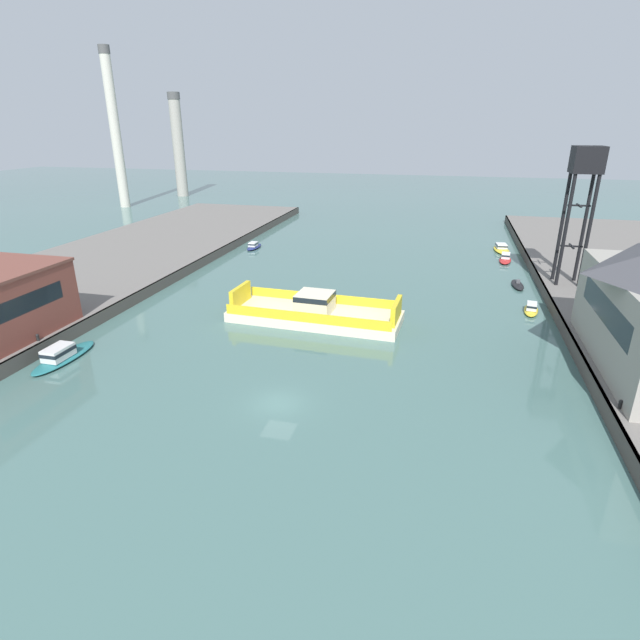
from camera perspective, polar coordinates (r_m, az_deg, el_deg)
The scene contains 14 objects.
ground_plane at distance 41.16m, azimuth -4.79°, elevation -9.42°, with size 400.00×400.00×0.00m, color #476B66.
quay_left at distance 76.25m, azimuth -28.19°, elevation 3.33°, with size 28.00×140.00×1.42m.
chain_ferry at distance 57.14m, azimuth -0.58°, elevation 0.89°, with size 19.77×7.83×3.33m.
moored_boat_near_left at distance 95.49m, azimuth 19.88°, elevation 7.64°, with size 3.13×7.06×1.21m.
moored_boat_near_right at distance 92.54m, azimuth -7.52°, elevation 8.32°, with size 1.79×5.38×1.20m.
moored_boat_mid_left at distance 53.65m, azimuth -27.27°, elevation -3.54°, with size 2.47×8.02×1.58m.
moored_boat_mid_right at distance 88.18m, azimuth 20.29°, elevation 6.57°, with size 2.48×5.49×1.36m.
moored_boat_far_left at distance 65.08m, azimuth 22.85°, elevation 1.21°, with size 2.24×5.00×1.26m.
moored_boat_far_right at distance 74.89m, azimuth 21.50°, elevation 3.74°, with size 1.72×5.05×0.99m.
crane_tower at distance 71.83m, azimuth 27.81°, elevation 14.24°, with size 3.49×3.49×17.15m.
bollard_left_mid at distance 55.71m, azimuth -29.39°, elevation -1.69°, with size 0.32×0.32×0.71m.
bollard_right_mid at distance 43.50m, azimuth 30.93°, elevation -8.14°, with size 0.32×0.32×0.71m.
smokestack_distant_a at distance 148.46m, azimuth -22.28°, elevation 19.71°, with size 2.77×2.77×39.12m.
smokestack_distant_b at distance 166.71m, azimuth -15.81°, elevation 18.83°, with size 3.63×3.63×29.80m.
Camera 1 is at (11.93, -33.34, 20.99)m, focal length 28.21 mm.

